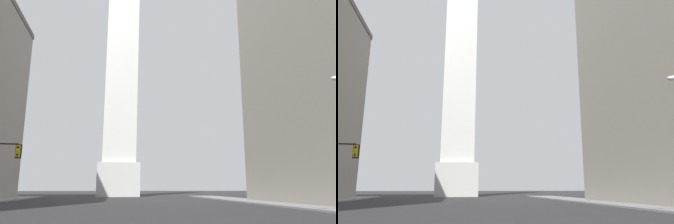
% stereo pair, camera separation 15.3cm
% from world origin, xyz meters
% --- Properties ---
extents(sidewalk_right, '(5.00, 76.93, 0.15)m').
position_xyz_m(sidewalk_right, '(15.96, 23.08, 0.07)').
color(sidewalk_right, gray).
rests_on(sidewalk_right, ground_plane).
extents(obelisk, '(8.03, 8.03, 66.98)m').
position_xyz_m(obelisk, '(0.00, 64.11, 31.96)').
color(obelisk, silver).
rests_on(obelisk, ground_plane).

